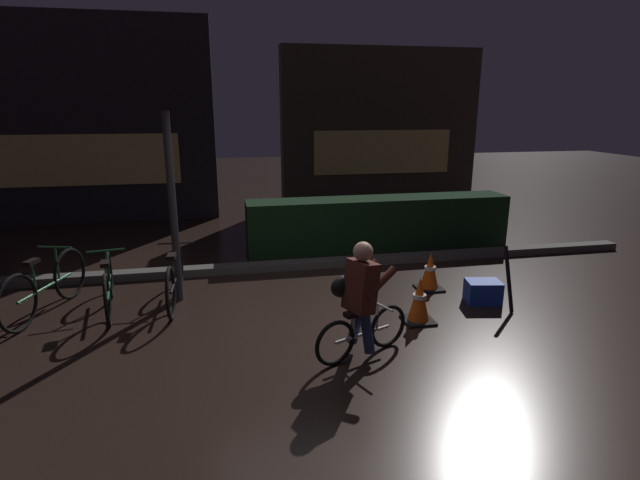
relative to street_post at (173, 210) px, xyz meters
The scene contains 14 objects.
ground_plane 2.37m from the street_post, 36.53° to the right, with size 40.00×40.00×0.00m, color black.
sidewalk_curb 2.24m from the street_post, 31.69° to the left, with size 12.00×0.24×0.12m, color #56544F.
hedge_row 3.99m from the street_post, 29.05° to the left, with size 4.80×0.70×0.93m, color black.
storefront_left 5.79m from the street_post, 111.97° to the left, with size 5.36×0.54×4.42m.
storefront_right 7.68m from the street_post, 51.67° to the left, with size 5.15×0.54×3.96m.
street_post is the anchor object (origin of this frame).
parked_bike_leftmost 1.82m from the street_post, behind, with size 0.58×1.68×0.80m.
parked_bike_left_mid 1.25m from the street_post, 166.05° to the right, with size 0.46×1.59×0.74m.
parked_bike_center_left 0.90m from the street_post, 103.30° to the right, with size 0.46×1.66×0.76m.
traffic_cone_near 3.32m from the street_post, 24.14° to the right, with size 0.36×0.36×0.57m.
traffic_cone_far 3.62m from the street_post, ahead, with size 0.36×0.36×0.55m.
blue_crate 4.22m from the street_post, 12.76° to the right, with size 0.44×0.32×0.30m, color #193DB7.
cyclist 2.84m from the street_post, 45.11° to the right, with size 1.11×0.54×1.25m.
closed_umbrella 4.41m from the street_post, 15.42° to the right, with size 0.05×0.05×0.85m, color black.
Camera 1 is at (-0.98, -5.29, 2.55)m, focal length 27.65 mm.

